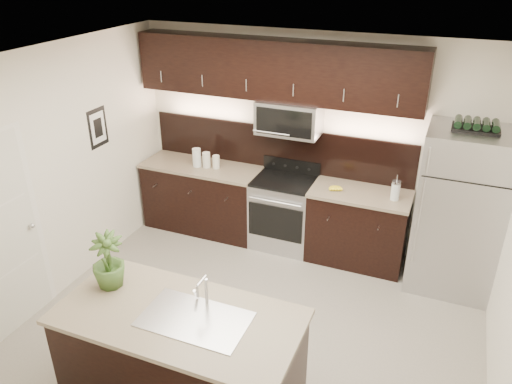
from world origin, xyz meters
The scene contains 12 objects.
ground centered at (0.00, 0.00, 0.00)m, with size 4.50×4.50×0.00m, color gray.
room_walls centered at (-0.11, -0.04, 1.70)m, with size 4.52×4.02×2.71m.
counter_run centered at (-0.46, 1.69, 0.47)m, with size 3.51×0.65×0.94m.
upper_fixtures centered at (-0.43, 1.84, 2.14)m, with size 3.49×0.40×1.66m.
island centered at (-0.18, -1.04, 0.47)m, with size 1.96×0.96×0.94m.
sink_faucet centered at (-0.03, -1.03, 0.96)m, with size 0.84×0.50×0.28m.
refrigerator centered at (1.80, 1.63, 0.94)m, with size 0.90×0.81×1.87m, color #B2B2B7.
wine_rack centered at (1.80, 1.63, 1.92)m, with size 0.46×0.29×0.11m.
plant centered at (-0.90, -0.92, 1.19)m, with size 0.28×0.28×0.50m, color #355221.
canisters centered at (-1.35, 1.65, 1.05)m, with size 0.36×0.14×0.24m.
french_press centered at (1.10, 1.64, 1.05)m, with size 0.10×0.10×0.30m.
bananas centered at (0.37, 1.61, 0.97)m, with size 0.17×0.13×0.05m, color yellow.
Camera 1 is at (1.56, -3.67, 3.54)m, focal length 35.00 mm.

